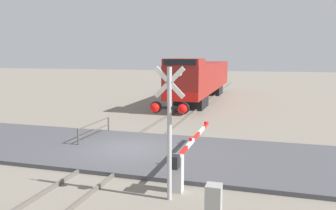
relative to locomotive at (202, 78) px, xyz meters
name	(u,v)px	position (x,y,z in m)	size (l,w,h in m)	color
ground_plane	(129,152)	(0.00, -18.34, -2.19)	(160.00, 160.00, 0.00)	gray
rail_track_left	(114,149)	(-0.72, -18.34, -2.12)	(0.08, 80.00, 0.15)	#59544C
rail_track_right	(143,152)	(0.72, -18.34, -2.12)	(0.08, 80.00, 0.15)	#59544C
road_surface	(129,150)	(0.00, -18.34, -2.11)	(36.00, 6.22, 0.16)	#47474C
locomotive	(202,78)	(0.00, 0.00, 0.00)	(2.75, 18.59, 4.12)	black
crossing_signal	(169,118)	(3.19, -22.70, 0.34)	(1.18, 0.33, 4.07)	#ADADB2
crossing_gate	(184,159)	(3.27, -21.18, -1.36)	(0.36, 6.35, 1.33)	silver
guard_railing	(95,128)	(-2.53, -16.84, -1.56)	(0.08, 3.27, 0.95)	#4C4742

